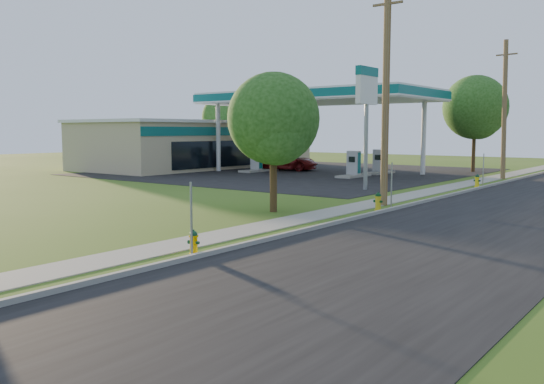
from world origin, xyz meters
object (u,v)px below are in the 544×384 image
object	(u,v)px
utility_pole_mid	(386,94)
hydrant_mid	(378,202)
tree_verge	(274,122)
hydrant_far	(477,181)
tree_lot	(476,110)
car_red	(285,161)
price_pylon	(367,93)
fuel_pump_se	(379,165)
fuel_pump_ne	(354,167)
fuel_pump_sw	(285,161)
hydrant_near	(194,243)
tree_back	(224,119)
fuel_pump_nw	(256,163)
utility_pole_far	(504,109)

from	to	relation	value
utility_pole_mid	hydrant_mid	xyz separation A→B (m)	(0.63, -1.78, -4.56)
tree_verge	hydrant_far	size ratio (longest dim) A/B	7.05
tree_lot	car_red	bearing A→B (deg)	-150.03
price_pylon	hydrant_far	bearing A→B (deg)	49.49
utility_pole_mid	fuel_pump_se	size ratio (longest dim) A/B	3.06
fuel_pump_ne	fuel_pump_sw	size ratio (longest dim) A/B	1.00
hydrant_near	hydrant_far	xyz separation A→B (m)	(-0.07, 23.40, 0.05)
price_pylon	hydrant_mid	bearing A→B (deg)	-58.10
fuel_pump_sw	utility_pole_mid	bearing A→B (deg)	-43.52
price_pylon	tree_lot	distance (m)	18.07
car_red	fuel_pump_ne	bearing A→B (deg)	-127.45
fuel_pump_sw	tree_back	size ratio (longest dim) A/B	0.44
utility_pole_mid	fuel_pump_nw	xyz separation A→B (m)	(-17.90, 13.00, -4.23)
utility_pole_mid	tree_back	distance (m)	39.08
tree_lot	fuel_pump_sw	bearing A→B (deg)	-155.09
utility_pole_far	tree_verge	bearing A→B (deg)	-96.50
fuel_pump_ne	hydrant_near	xyz separation A→B (m)	(9.61, -25.59, -0.38)
tree_verge	car_red	distance (m)	25.35
fuel_pump_nw	utility_pole_far	bearing A→B (deg)	15.61
utility_pole_far	fuel_pump_nw	distance (m)	19.03
utility_pole_mid	fuel_pump_ne	xyz separation A→B (m)	(-8.90, 13.00, -4.23)
utility_pole_mid	hydrant_far	size ratio (longest dim) A/B	12.11
fuel_pump_se	hydrant_mid	xyz separation A→B (m)	(9.53, -18.78, -0.33)
fuel_pump_nw	fuel_pump_se	size ratio (longest dim) A/B	1.00
fuel_pump_sw	price_pylon	bearing A→B (deg)	-39.40
fuel_pump_nw	fuel_pump_ne	xyz separation A→B (m)	(9.00, 0.00, 0.00)
tree_verge	car_red	xyz separation A→B (m)	(-14.53, 20.57, -2.90)
tree_lot	tree_back	xyz separation A→B (m)	(-27.34, 0.08, -0.35)
utility_pole_mid	fuel_pump_sw	size ratio (longest dim) A/B	3.06
fuel_pump_se	tree_lot	bearing A→B (deg)	51.95
fuel_pump_se	price_pylon	bearing A→B (deg)	-66.50
fuel_pump_nw	car_red	world-z (taller)	fuel_pump_nw
tree_verge	car_red	world-z (taller)	tree_verge
fuel_pump_nw	hydrant_far	distance (m)	18.67
fuel_pump_sw	car_red	xyz separation A→B (m)	(0.78, -1.14, 0.05)
hydrant_far	fuel_pump_se	bearing A→B (deg)	147.02
utility_pole_far	fuel_pump_sw	distance (m)	18.39
fuel_pump_se	tree_back	xyz separation A→B (m)	(-22.20, 6.65, 3.94)
tree_verge	car_red	size ratio (longest dim) A/B	1.02
hydrant_near	fuel_pump_se	bearing A→B (deg)	107.99
hydrant_near	hydrant_mid	size ratio (longest dim) A/B	0.87
tree_lot	hydrant_mid	xyz separation A→B (m)	(4.39, -25.35, -4.63)
utility_pole_far	tree_back	world-z (taller)	utility_pole_far
fuel_pump_nw	car_red	xyz separation A→B (m)	(0.78, 2.86, 0.05)
tree_lot	hydrant_far	world-z (taller)	tree_lot
fuel_pump_se	hydrant_mid	distance (m)	21.06
utility_pole_mid	tree_lot	world-z (taller)	utility_pole_mid
utility_pole_far	tree_back	distance (m)	31.61
utility_pole_mid	tree_verge	size ratio (longest dim) A/B	1.72
fuel_pump_nw	tree_lot	world-z (taller)	tree_lot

